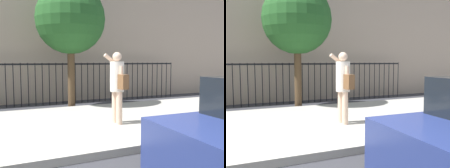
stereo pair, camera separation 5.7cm
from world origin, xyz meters
The scene contains 5 objects.
ground_plane centered at (0.00, 0.00, 0.00)m, with size 60.00×60.00×0.00m, color #333338.
sidewalk centered at (0.00, 2.20, 0.07)m, with size 28.00×4.40×0.15m, color #B2ADA3.
iron_fence centered at (0.00, 5.90, 1.02)m, with size 12.03×0.04×1.60m.
pedestrian_on_phone centered at (1.25, 1.62, 1.16)m, with size 0.51×0.68×1.73m.
street_tree_near centered at (0.93, 4.73, 3.07)m, with size 2.37×2.37×4.28m.
Camera 1 is at (-1.33, -3.90, 1.67)m, focal length 40.94 mm.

